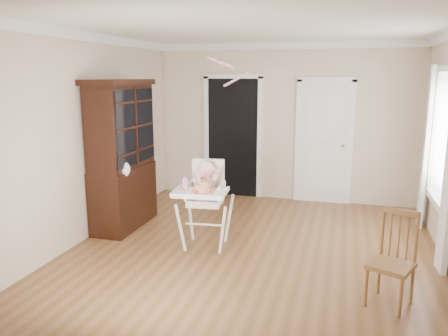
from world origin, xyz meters
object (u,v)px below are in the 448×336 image
(high_chair, at_px, (205,194))
(sippy_cup, at_px, (185,183))
(dining_chair, at_px, (392,262))
(cake, at_px, (202,188))
(china_cabinet, at_px, (122,155))

(high_chair, distance_m, sippy_cup, 0.31)
(high_chair, relative_size, dining_chair, 1.24)
(sippy_cup, relative_size, dining_chair, 0.20)
(sippy_cup, bearing_deg, dining_chair, -17.49)
(cake, xyz_separation_m, dining_chair, (2.09, -0.62, -0.42))
(cake, xyz_separation_m, china_cabinet, (-1.43, 0.72, 0.21))
(high_chair, distance_m, china_cabinet, 1.48)
(cake, bearing_deg, high_chair, 101.81)
(china_cabinet, bearing_deg, high_chair, -17.31)
(high_chair, bearing_deg, china_cabinet, 157.17)
(sippy_cup, distance_m, china_cabinet, 1.32)
(high_chair, height_order, sippy_cup, high_chair)
(high_chair, bearing_deg, dining_chair, -28.52)
(sippy_cup, xyz_separation_m, dining_chair, (2.35, -0.74, -0.44))
(sippy_cup, bearing_deg, china_cabinet, 152.85)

